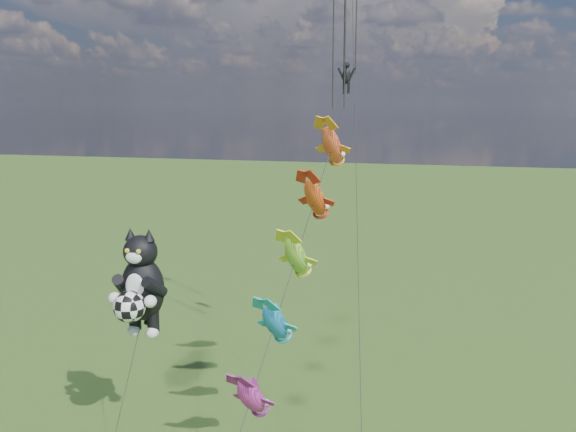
# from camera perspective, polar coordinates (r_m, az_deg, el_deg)

# --- Properties ---
(ground) EXTENTS (300.00, 300.00, 0.00)m
(ground) POSITION_cam_1_polar(r_m,az_deg,el_deg) (36.26, -22.63, -16.92)
(ground) COLOR #1F4110
(cat_kite_rig) EXTENTS (2.42, 4.12, 10.18)m
(cat_kite_rig) POSITION_cam_1_polar(r_m,az_deg,el_deg) (31.23, -13.04, -5.98)
(cat_kite_rig) COLOR brown
(cat_kite_rig) RESTS_ON ground
(fish_windsock_rig) EXTENTS (2.59, 15.82, 16.56)m
(fish_windsock_rig) POSITION_cam_1_polar(r_m,az_deg,el_deg) (28.02, 0.73, -3.71)
(fish_windsock_rig) COLOR brown
(fish_windsock_rig) RESTS_ON ground
(parafoil_rig) EXTENTS (4.56, 17.09, 26.25)m
(parafoil_rig) POSITION_cam_1_polar(r_m,az_deg,el_deg) (37.46, 5.27, 14.33)
(parafoil_rig) COLOR brown
(parafoil_rig) RESTS_ON ground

